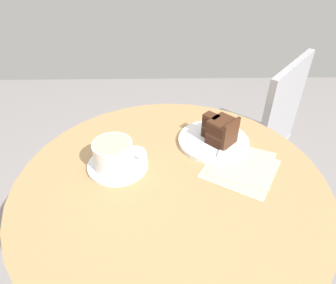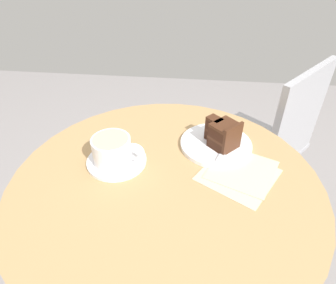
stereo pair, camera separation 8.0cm
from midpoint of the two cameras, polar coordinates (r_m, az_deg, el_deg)
cafe_table at (r=0.83m, az=-2.35°, el=-13.59°), size 0.77×0.77×0.74m
saucer at (r=0.80m, az=-12.36°, el=-4.38°), size 0.16×0.16×0.01m
coffee_cup at (r=0.77m, az=-13.17°, el=-2.41°), size 0.13×0.10×0.07m
teaspoon at (r=0.81m, az=-15.97°, el=-3.45°), size 0.04×0.11×0.00m
cake_plate at (r=0.86m, az=6.02°, el=0.14°), size 0.20×0.20×0.01m
cake_slice at (r=0.83m, az=7.29°, el=2.07°), size 0.10×0.10×0.08m
fork at (r=0.83m, az=7.99°, el=-1.14°), size 0.06×0.13×0.00m
napkin at (r=0.79m, az=11.03°, el=-4.70°), size 0.23×0.23×0.00m
cafe_chair at (r=1.34m, az=14.47°, el=1.56°), size 0.54×0.54×0.86m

